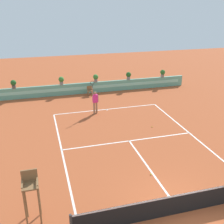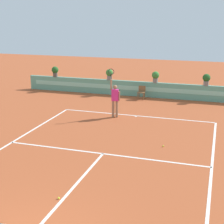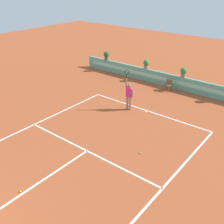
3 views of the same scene
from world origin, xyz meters
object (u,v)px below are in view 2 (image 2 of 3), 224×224
(tennis_player, at_px, (115,98))
(potted_plant_far_left, at_px, (55,71))
(ball_kid_chair, at_px, (142,92))
(potted_plant_right, at_px, (206,79))
(potted_plant_left, at_px, (109,74))
(potted_plant_centre, at_px, (155,76))
(tennis_ball_near_baseline, at_px, (163,146))
(tennis_ball_mid_court, at_px, (59,198))

(tennis_player, relative_size, potted_plant_far_left, 3.57)
(ball_kid_chair, relative_size, potted_plant_right, 1.17)
(potted_plant_left, bearing_deg, tennis_player, -68.91)
(potted_plant_centre, relative_size, potted_plant_left, 1.00)
(tennis_ball_near_baseline, height_order, potted_plant_right, potted_plant_right)
(ball_kid_chair, bearing_deg, tennis_ball_mid_court, -87.92)
(potted_plant_far_left, bearing_deg, potted_plant_centre, 0.00)
(tennis_ball_near_baseline, bearing_deg, potted_plant_right, 81.97)
(potted_plant_far_left, bearing_deg, tennis_ball_near_baseline, -42.98)
(ball_kid_chair, distance_m, potted_plant_right, 4.10)
(tennis_ball_mid_court, bearing_deg, potted_plant_far_left, 116.91)
(tennis_player, distance_m, potted_plant_far_left, 7.88)
(tennis_ball_mid_court, distance_m, potted_plant_left, 13.99)
(tennis_player, xyz_separation_m, potted_plant_far_left, (-6.01, 5.08, 0.36))
(tennis_ball_near_baseline, height_order, tennis_ball_mid_court, same)
(potted_plant_far_left, bearing_deg, tennis_player, -40.23)
(potted_plant_centre, bearing_deg, potted_plant_right, 0.00)
(ball_kid_chair, height_order, tennis_player, tennis_player)
(potted_plant_right, xyz_separation_m, potted_plant_far_left, (-10.37, 0.00, 0.00))
(tennis_ball_mid_court, bearing_deg, potted_plant_left, 101.89)
(potted_plant_right, bearing_deg, ball_kid_chair, -169.43)
(tennis_player, distance_m, potted_plant_centre, 5.23)
(potted_plant_right, height_order, potted_plant_left, same)
(tennis_ball_near_baseline, bearing_deg, tennis_ball_mid_court, -113.89)
(tennis_player, xyz_separation_m, tennis_ball_mid_court, (0.91, -8.54, -1.02))
(tennis_player, xyz_separation_m, tennis_ball_near_baseline, (3.16, -3.46, -1.02))
(tennis_player, xyz_separation_m, potted_plant_centre, (1.18, 5.08, 0.36))
(potted_plant_centre, distance_m, potted_plant_far_left, 7.18)
(tennis_ball_near_baseline, relative_size, potted_plant_left, 0.09)
(tennis_ball_near_baseline, height_order, potted_plant_centre, potted_plant_centre)
(tennis_ball_mid_court, bearing_deg, potted_plant_right, 75.77)
(tennis_ball_mid_court, relative_size, potted_plant_left, 0.09)
(ball_kid_chair, height_order, potted_plant_right, potted_plant_right)
(ball_kid_chair, distance_m, tennis_player, 4.41)
(tennis_ball_mid_court, xyz_separation_m, potted_plant_right, (3.46, 13.63, 1.38))
(ball_kid_chair, distance_m, potted_plant_left, 2.68)
(ball_kid_chair, relative_size, tennis_ball_near_baseline, 12.50)
(tennis_player, height_order, tennis_ball_mid_court, tennis_player)
(potted_plant_left, distance_m, potted_plant_far_left, 4.05)
(ball_kid_chair, relative_size, potted_plant_left, 1.17)
(tennis_ball_near_baseline, height_order, potted_plant_left, potted_plant_left)
(tennis_ball_near_baseline, distance_m, potted_plant_right, 8.74)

